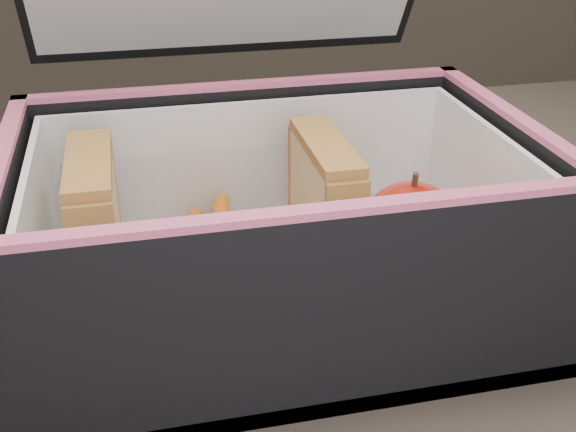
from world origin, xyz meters
name	(u,v)px	position (x,y,z in m)	size (l,w,h in m)	color
kitchen_table	(311,382)	(0.00, 0.00, 0.66)	(1.20, 0.80, 0.75)	#52463E
lunch_bag	(274,213)	(-0.03, -0.02, 0.82)	(0.32, 0.32, 0.30)	black
plastic_tub	(216,246)	(-0.07, -0.02, 0.80)	(0.19, 0.13, 0.08)	white
sandwich_left	(98,236)	(-0.14, -0.02, 0.82)	(0.03, 0.09, 0.10)	#CFBA85
sandwich_right	(324,214)	(0.00, -0.02, 0.82)	(0.03, 0.09, 0.10)	#CFBA85
carrot_sticks	(225,273)	(-0.07, -0.03, 0.78)	(0.05, 0.16, 0.03)	#ED5C00
paper_napkin	(402,272)	(0.06, -0.03, 0.77)	(0.07, 0.07, 0.01)	white
red_apple	(411,228)	(0.06, -0.03, 0.80)	(0.08, 0.08, 0.07)	#930C03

